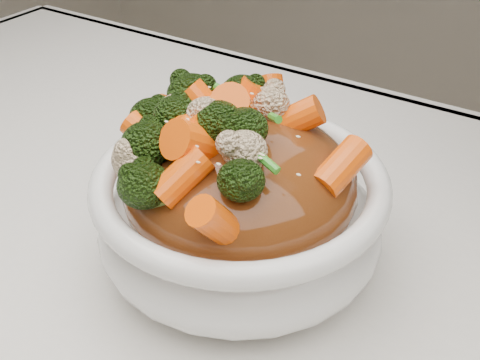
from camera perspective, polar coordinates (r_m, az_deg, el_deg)
The scene contains 8 objects.
tablecloth at distance 0.47m, azimuth -7.31°, elevation -11.07°, with size 1.20×0.80×0.04m, color silver.
bowl at distance 0.44m, azimuth -0.00°, elevation -3.56°, with size 0.22×0.22×0.09m, color white, non-canonical shape.
sauce_base at distance 0.42m, azimuth -0.00°, elevation -0.34°, with size 0.17×0.17×0.10m, color #5C2B0F.
carrots at distance 0.38m, azimuth -0.00°, elevation 7.38°, with size 0.17×0.17×0.05m, color #FF5908, non-canonical shape.
broccoli at distance 0.39m, azimuth -0.00°, elevation 7.24°, with size 0.17×0.17×0.04m, color black, non-canonical shape.
cauliflower at distance 0.39m, azimuth -0.00°, elevation 6.98°, with size 0.17×0.17×0.04m, color beige, non-canonical shape.
scallions at distance 0.38m, azimuth -0.00°, elevation 7.51°, with size 0.13×0.13×0.02m, color #328B20, non-canonical shape.
sesame_seeds at distance 0.38m, azimuth -0.00°, elevation 7.51°, with size 0.16×0.16×0.01m, color beige, non-canonical shape.
Camera 1 is at (0.22, -0.24, 1.07)m, focal length 42.00 mm.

